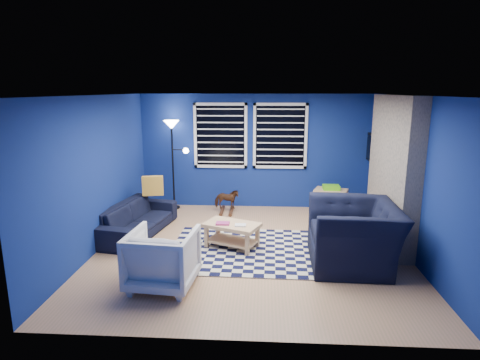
# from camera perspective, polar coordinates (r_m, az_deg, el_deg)

# --- Properties ---
(floor) EXTENTS (5.00, 5.00, 0.00)m
(floor) POSITION_cam_1_polar(r_m,az_deg,el_deg) (6.76, 1.49, -9.76)
(floor) COLOR tan
(floor) RESTS_ON ground
(ceiling) EXTENTS (5.00, 5.00, 0.00)m
(ceiling) POSITION_cam_1_polar(r_m,az_deg,el_deg) (6.24, 1.62, 11.95)
(ceiling) COLOR white
(ceiling) RESTS_ON wall_back
(wall_back) EXTENTS (5.00, 0.00, 5.00)m
(wall_back) POSITION_cam_1_polar(r_m,az_deg,el_deg) (8.84, 2.10, 4.05)
(wall_back) COLOR navy
(wall_back) RESTS_ON floor
(wall_left) EXTENTS (0.00, 5.00, 5.00)m
(wall_left) POSITION_cam_1_polar(r_m,az_deg,el_deg) (6.93, -19.59, 0.88)
(wall_left) COLOR navy
(wall_left) RESTS_ON floor
(wall_right) EXTENTS (0.00, 5.00, 5.00)m
(wall_right) POSITION_cam_1_polar(r_m,az_deg,el_deg) (6.78, 23.17, 0.34)
(wall_right) COLOR navy
(wall_right) RESTS_ON floor
(fireplace) EXTENTS (0.65, 2.00, 2.50)m
(fireplace) POSITION_cam_1_polar(r_m,az_deg,el_deg) (7.21, 20.78, 0.80)
(fireplace) COLOR gray
(fireplace) RESTS_ON floor
(window_left) EXTENTS (1.17, 0.06, 1.42)m
(window_left) POSITION_cam_1_polar(r_m,az_deg,el_deg) (8.81, -2.80, 6.31)
(window_left) COLOR black
(window_left) RESTS_ON wall_back
(window_right) EXTENTS (1.17, 0.06, 1.42)m
(window_right) POSITION_cam_1_polar(r_m,az_deg,el_deg) (8.76, 5.73, 6.22)
(window_right) COLOR black
(window_right) RESTS_ON wall_back
(tv) EXTENTS (0.07, 1.00, 0.58)m
(tv) POSITION_cam_1_polar(r_m,az_deg,el_deg) (8.62, 18.55, 4.18)
(tv) COLOR black
(tv) RESTS_ON wall_right
(rug) EXTENTS (2.54, 2.05, 0.02)m
(rug) POSITION_cam_1_polar(r_m,az_deg,el_deg) (6.69, 0.92, -9.91)
(rug) COLOR black
(rug) RESTS_ON floor
(sofa) EXTENTS (2.06, 1.10, 0.57)m
(sofa) POSITION_cam_1_polar(r_m,az_deg,el_deg) (7.57, -14.47, -5.36)
(sofa) COLOR black
(sofa) RESTS_ON floor
(armchair_big) EXTENTS (1.47, 1.30, 0.93)m
(armchair_big) POSITION_cam_1_polar(r_m,az_deg,el_deg) (6.29, 15.88, -7.46)
(armchair_big) COLOR black
(armchair_big) RESTS_ON floor
(armchair_bent) EXTENTS (0.92, 0.94, 0.79)m
(armchair_bent) POSITION_cam_1_polar(r_m,az_deg,el_deg) (5.52, -10.94, -10.90)
(armchair_bent) COLOR gray
(armchair_bent) RESTS_ON floor
(rocking_horse) EXTENTS (0.24, 0.52, 0.44)m
(rocking_horse) POSITION_cam_1_polar(r_m,az_deg,el_deg) (8.59, -1.92, -2.76)
(rocking_horse) COLOR #4B2B18
(rocking_horse) RESTS_ON floor
(coffee_table) EXTENTS (1.02, 0.82, 0.44)m
(coffee_table) POSITION_cam_1_polar(r_m,az_deg,el_deg) (6.70, -1.16, -7.14)
(coffee_table) COLOR #DDAB7C
(coffee_table) RESTS_ON rug
(cabinet) EXTENTS (0.77, 0.63, 0.64)m
(cabinet) POSITION_cam_1_polar(r_m,az_deg,el_deg) (8.65, 12.73, -3.02)
(cabinet) COLOR #DDAB7C
(cabinet) RESTS_ON floor
(floor_lamp) EXTENTS (0.53, 0.33, 1.94)m
(floor_lamp) POSITION_cam_1_polar(r_m,az_deg,el_deg) (8.76, -9.53, 6.07)
(floor_lamp) COLOR black
(floor_lamp) RESTS_ON floor
(throw_pillow) EXTENTS (0.41, 0.19, 0.38)m
(throw_pillow) POSITION_cam_1_polar(r_m,az_deg,el_deg) (7.97, -12.30, -0.80)
(throw_pillow) COLOR gold
(throw_pillow) RESTS_ON sofa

